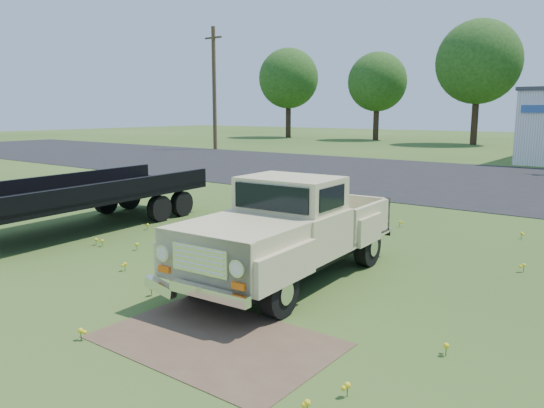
{
  "coord_description": "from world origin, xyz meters",
  "views": [
    {
      "loc": [
        5.94,
        -7.66,
        2.92
      ],
      "look_at": [
        -0.64,
        1.0,
        1.0
      ],
      "focal_mm": 35.0,
      "sensor_mm": 36.0,
      "label": 1
    }
  ],
  "objects": [
    {
      "name": "vintage_pickup_truck",
      "position": [
        0.8,
        -0.37,
        0.91
      ],
      "size": [
        2.23,
        5.12,
        1.82
      ],
      "primitive_type": null,
      "rotation": [
        0.0,
        0.0,
        0.06
      ],
      "color": "#C2B582",
      "rests_on": "ground"
    },
    {
      "name": "flatbed_trailer",
      "position": [
        -5.73,
        -0.07,
        0.99
      ],
      "size": [
        3.03,
        7.42,
        1.97
      ],
      "primitive_type": null,
      "rotation": [
        0.0,
        0.0,
        0.09
      ],
      "color": "black",
      "rests_on": "ground"
    },
    {
      "name": "treeline_c",
      "position": [
        -8.0,
        39.5,
        6.93
      ],
      "size": [
        7.04,
        7.04,
        10.47
      ],
      "color": "#332117",
      "rests_on": "ground"
    },
    {
      "name": "asphalt_lot",
      "position": [
        0.0,
        15.0,
        0.0
      ],
      "size": [
        90.0,
        14.0,
        0.02
      ],
      "primitive_type": "cube",
      "color": "black",
      "rests_on": "ground"
    },
    {
      "name": "utility_pole_west",
      "position": [
        -22.0,
        22.0,
        4.6
      ],
      "size": [
        1.6,
        0.3,
        9.0
      ],
      "color": "#402C1D",
      "rests_on": "ground"
    },
    {
      "name": "ground",
      "position": [
        0.0,
        0.0,
        0.0
      ],
      "size": [
        140.0,
        140.0,
        0.0
      ],
      "primitive_type": "plane",
      "color": "#2A4C18",
      "rests_on": "ground"
    },
    {
      "name": "dirt_patch_a",
      "position": [
        1.5,
        -3.0,
        0.0
      ],
      "size": [
        3.0,
        2.0,
        0.01
      ],
      "primitive_type": "cube",
      "color": "brown",
      "rests_on": "ground"
    },
    {
      "name": "treeline_b",
      "position": [
        -18.0,
        41.0,
        5.67
      ],
      "size": [
        5.76,
        5.76,
        8.57
      ],
      "color": "#332117",
      "rests_on": "ground"
    },
    {
      "name": "dirt_patch_b",
      "position": [
        -2.0,
        3.5,
        0.0
      ],
      "size": [
        2.2,
        1.6,
        0.01
      ],
      "primitive_type": "cube",
      "color": "brown",
      "rests_on": "ground"
    },
    {
      "name": "treeline_a",
      "position": [
        -28.0,
        40.0,
        6.3
      ],
      "size": [
        6.4,
        6.4,
        9.52
      ],
      "color": "#332117",
      "rests_on": "ground"
    }
  ]
}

